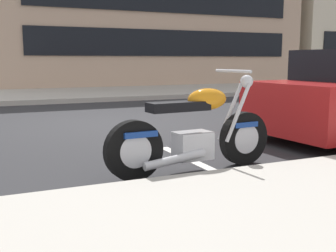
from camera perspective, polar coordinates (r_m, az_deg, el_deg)
ground_plane at (r=8.16m, az=-7.57°, el=0.32°), size 260.00×260.00×0.00m
sidewalk_far_curb at (r=20.32m, az=20.58°, el=5.15°), size 120.00×5.00×0.14m
parking_stall_stripe at (r=4.93m, az=4.53°, el=-5.27°), size 0.12×2.20×0.01m
parked_motorcycle at (r=4.56m, az=3.64°, el=-1.04°), size 2.02×0.62×1.11m
townhouse_near_left at (r=30.10m, az=19.39°, el=15.32°), size 9.89×10.31×9.63m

